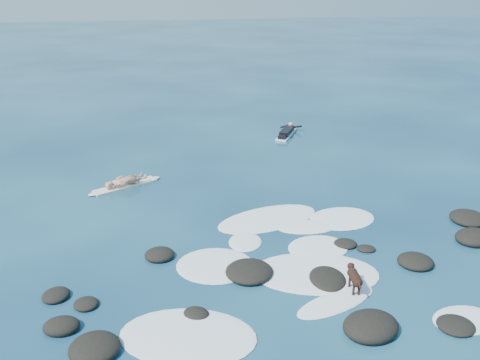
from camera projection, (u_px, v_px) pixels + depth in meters
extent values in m
plane|color=#0A2642|center=(295.00, 253.00, 16.30)|extent=(160.00, 160.00, 0.00)
ellipsoid|color=black|center=(474.00, 238.00, 16.99)|extent=(1.59, 1.46, 0.46)
ellipsoid|color=black|center=(366.00, 249.00, 16.46)|extent=(0.70, 0.64, 0.16)
ellipsoid|color=black|center=(196.00, 313.00, 13.34)|extent=(0.83, 0.78, 0.24)
ellipsoid|color=black|center=(61.00, 326.00, 12.81)|extent=(0.94, 0.80, 0.37)
ellipsoid|color=black|center=(159.00, 255.00, 16.02)|extent=(0.92, 0.89, 0.35)
ellipsoid|color=black|center=(345.00, 244.00, 16.73)|extent=(0.87, 0.83, 0.22)
ellipsoid|color=black|center=(86.00, 304.00, 13.73)|extent=(0.86, 0.87, 0.23)
ellipsoid|color=black|center=(327.00, 279.00, 14.83)|extent=(1.16, 1.42, 0.26)
ellipsoid|color=black|center=(371.00, 326.00, 12.74)|extent=(1.74, 1.61, 0.54)
ellipsoid|color=black|center=(249.00, 272.00, 15.11)|extent=(1.81, 1.82, 0.40)
ellipsoid|color=black|center=(415.00, 261.00, 15.64)|extent=(1.31, 1.29, 0.36)
ellipsoid|color=black|center=(456.00, 325.00, 12.90)|extent=(1.12, 1.10, 0.24)
ellipsoid|color=black|center=(56.00, 295.00, 14.07)|extent=(0.97, 1.00, 0.28)
ellipsoid|color=black|center=(468.00, 218.00, 18.35)|extent=(1.67, 1.72, 0.38)
ellipsoid|color=black|center=(94.00, 348.00, 12.05)|extent=(1.57, 1.57, 0.43)
ellipsoid|color=white|center=(465.00, 320.00, 13.18)|extent=(1.79, 1.37, 0.12)
ellipsoid|color=white|center=(188.00, 336.00, 12.60)|extent=(3.81, 3.08, 0.12)
ellipsoid|color=white|center=(245.00, 242.00, 16.93)|extent=(1.35, 1.55, 0.12)
ellipsoid|color=white|center=(342.00, 218.00, 18.52)|extent=(2.66, 2.24, 0.12)
ellipsoid|color=white|center=(318.00, 248.00, 16.59)|extent=(2.18, 1.92, 0.12)
ellipsoid|color=white|center=(215.00, 265.00, 15.60)|extent=(2.68, 2.52, 0.12)
ellipsoid|color=white|center=(268.00, 219.00, 18.50)|extent=(4.18, 2.94, 0.12)
ellipsoid|color=white|center=(189.00, 346.00, 12.28)|extent=(1.51, 1.17, 0.12)
ellipsoid|color=white|center=(307.00, 227.00, 17.91)|extent=(2.10, 1.18, 0.12)
ellipsoid|color=white|center=(334.00, 303.00, 13.84)|extent=(2.51, 1.68, 0.12)
ellipsoid|color=white|center=(315.00, 273.00, 15.21)|extent=(4.05, 3.00, 0.12)
ellipsoid|color=white|center=(352.00, 290.00, 14.40)|extent=(1.10, 0.90, 0.12)
cube|color=#F6E4C4|center=(125.00, 186.00, 21.19)|extent=(2.54, 1.73, 0.09)
ellipsoid|color=#F6E4C4|center=(154.00, 178.00, 21.95)|extent=(0.60, 0.51, 0.09)
ellipsoid|color=#F6E4C4|center=(95.00, 194.00, 20.44)|extent=(0.60, 0.51, 0.09)
imported|color=tan|center=(124.00, 165.00, 20.87)|extent=(0.65, 0.74, 1.69)
cube|color=white|center=(287.00, 134.00, 27.74)|extent=(1.63, 2.38, 0.09)
ellipsoid|color=white|center=(292.00, 128.00, 28.80)|extent=(0.51, 0.60, 0.09)
cube|color=black|center=(287.00, 131.00, 27.68)|extent=(1.09, 1.51, 0.24)
sphere|color=tan|center=(291.00, 125.00, 28.39)|extent=(0.34, 0.34, 0.25)
cylinder|color=black|center=(286.00, 126.00, 28.68)|extent=(0.61, 0.16, 0.27)
cylinder|color=black|center=(297.00, 127.00, 28.49)|extent=(0.45, 0.53, 0.27)
cube|color=black|center=(283.00, 136.00, 26.98)|extent=(0.62, 0.71, 0.15)
cylinder|color=black|center=(355.00, 277.00, 14.14)|extent=(0.31, 0.57, 0.27)
sphere|color=black|center=(352.00, 272.00, 14.37)|extent=(0.30, 0.30, 0.28)
sphere|color=black|center=(358.00, 283.00, 13.90)|extent=(0.27, 0.27, 0.25)
sphere|color=black|center=(351.00, 266.00, 14.48)|extent=(0.22, 0.22, 0.20)
cone|color=black|center=(350.00, 264.00, 14.60)|extent=(0.11, 0.13, 0.10)
cone|color=black|center=(349.00, 264.00, 14.44)|extent=(0.10, 0.07, 0.10)
cone|color=black|center=(353.00, 264.00, 14.45)|extent=(0.10, 0.07, 0.10)
cylinder|color=black|center=(349.00, 283.00, 14.41)|extent=(0.07, 0.07, 0.36)
cylinder|color=black|center=(355.00, 283.00, 14.42)|extent=(0.07, 0.07, 0.36)
cylinder|color=black|center=(353.00, 291.00, 14.06)|extent=(0.07, 0.07, 0.36)
cylinder|color=black|center=(359.00, 291.00, 14.07)|extent=(0.07, 0.07, 0.36)
cylinder|color=black|center=(359.00, 284.00, 13.77)|extent=(0.07, 0.27, 0.16)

